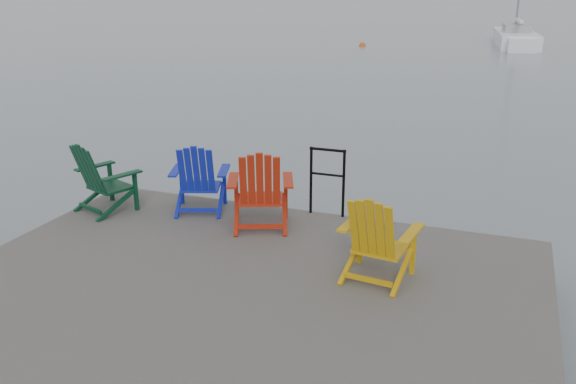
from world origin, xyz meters
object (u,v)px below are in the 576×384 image
(chair_red, at_px, (260,189))
(buoy_b, at_px, (362,46))
(chair_yellow, at_px, (377,237))
(chair_blue, at_px, (199,177))
(sailboat_near, at_px, (515,39))
(handrail, at_px, (327,175))
(chair_green, at_px, (102,177))

(chair_red, height_order, buoy_b, chair_red)
(chair_yellow, relative_size, buoy_b, 2.31)
(chair_blue, distance_m, chair_yellow, 2.87)
(chair_yellow, relative_size, sailboat_near, 0.09)
(handrail, xyz_separation_m, chair_yellow, (1.01, -1.62, -0.07))
(handrail, xyz_separation_m, chair_blue, (-1.61, -0.47, -0.07))
(chair_green, height_order, chair_blue, same)
(chair_red, height_order, chair_yellow, chair_red)
(handrail, bearing_deg, sailboat_near, 86.63)
(chair_yellow, bearing_deg, chair_red, 158.42)
(chair_blue, distance_m, chair_red, 1.01)
(chair_yellow, bearing_deg, chair_green, 176.67)
(sailboat_near, height_order, buoy_b, sailboat_near)
(handrail, distance_m, chair_green, 2.96)
(sailboat_near, bearing_deg, chair_green, -104.28)
(chair_green, relative_size, chair_blue, 1.00)
(chair_red, relative_size, chair_yellow, 1.08)
(chair_green, height_order, sailboat_near, sailboat_near)
(chair_red, bearing_deg, chair_green, 163.33)
(chair_yellow, height_order, buoy_b, chair_yellow)
(chair_yellow, bearing_deg, sailboat_near, 95.78)
(chair_blue, relative_size, chair_yellow, 1.00)
(chair_red, bearing_deg, chair_yellow, -50.55)
(handrail, xyz_separation_m, chair_red, (-0.64, -0.71, -0.03))
(chair_blue, relative_size, sailboat_near, 0.09)
(chair_red, xyz_separation_m, sailboat_near, (2.49, 32.23, -0.65))
(chair_green, bearing_deg, chair_yellow, 10.80)
(chair_red, relative_size, sailboat_near, 0.09)
(handrail, height_order, chair_yellow, chair_yellow)
(chair_yellow, xyz_separation_m, buoy_b, (-7.38, 29.68, -0.97))
(sailboat_near, distance_m, buoy_b, 8.93)
(chair_green, height_order, buoy_b, chair_green)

